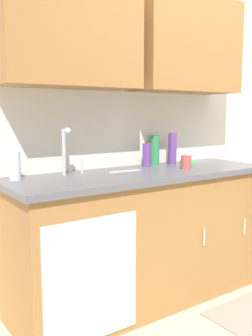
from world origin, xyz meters
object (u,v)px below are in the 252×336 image
(sink, at_px, (80,180))
(sponge, at_px, (188,162))
(bottle_soap, at_px, (15,166))
(cup_by_sink, at_px, (186,162))
(bottle_water_tall, at_px, (147,155))
(knife_on_counter, at_px, (124,171))
(bottle_dish_liquid, at_px, (155,150))
(bottle_water_short, at_px, (172,148))

(sink, bearing_deg, sponge, 4.67)
(bottle_soap, height_order, cup_by_sink, bottle_soap)
(sink, distance_m, bottle_water_tall, 0.68)
(sink, distance_m, cup_by_sink, 0.82)
(knife_on_counter, bearing_deg, sink, 12.49)
(bottle_water_tall, bearing_deg, sponge, -13.67)
(bottle_water_tall, distance_m, cup_by_sink, 0.31)
(sink, relative_size, bottle_soap, 2.91)
(bottle_soap, height_order, bottle_dish_liquid, bottle_dish_liquid)
(bottle_soap, bearing_deg, bottle_water_short, 1.37)
(bottle_dish_liquid, relative_size, sponge, 2.08)
(sink, height_order, bottle_soap, sink)
(cup_by_sink, distance_m, knife_on_counter, 0.47)
(cup_by_sink, bearing_deg, sponge, 43.39)
(bottle_water_tall, distance_m, bottle_water_short, 0.26)
(bottle_water_tall, xyz_separation_m, knife_on_counter, (-0.28, -0.11, -0.08))
(bottle_water_tall, relative_size, bottle_water_short, 0.71)
(bottle_water_short, relative_size, sponge, 2.24)
(bottle_soap, height_order, sponge, bottle_soap)
(sink, bearing_deg, bottle_soap, 158.69)
(cup_by_sink, bearing_deg, bottle_water_short, 68.80)
(bottle_soap, bearing_deg, knife_on_counter, -6.86)
(bottle_soap, xyz_separation_m, bottle_water_tall, (1.02, 0.02, 0.00))
(bottle_water_tall, relative_size, cup_by_sink, 1.81)
(bottle_water_tall, xyz_separation_m, cup_by_sink, (0.16, -0.26, -0.04))
(bottle_water_tall, relative_size, knife_on_counter, 0.73)
(bottle_soap, height_order, bottle_water_short, bottle_water_short)
(bottle_water_tall, bearing_deg, bottle_dish_liquid, 25.79)
(bottle_water_tall, height_order, knife_on_counter, bottle_water_tall)
(bottle_soap, xyz_separation_m, bottle_water_short, (1.28, 0.03, 0.04))
(bottle_dish_liquid, distance_m, bottle_water_tall, 0.15)
(bottle_water_short, relative_size, cup_by_sink, 2.54)
(sink, xyz_separation_m, knife_on_counter, (0.37, 0.05, 0.02))
(bottle_dish_liquid, bearing_deg, cup_by_sink, -84.89)
(bottle_water_short, height_order, knife_on_counter, bottle_water_short)
(bottle_soap, distance_m, bottle_water_short, 1.28)
(bottle_dish_liquid, height_order, bottle_water_tall, bottle_dish_liquid)
(sponge, bearing_deg, cup_by_sink, -136.61)
(bottle_dish_liquid, xyz_separation_m, bottle_water_short, (0.13, -0.06, 0.01))
(sink, height_order, knife_on_counter, sink)
(bottle_dish_liquid, bearing_deg, bottle_water_short, -22.99)
(bottle_dish_liquid, height_order, bottle_water_short, bottle_water_short)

